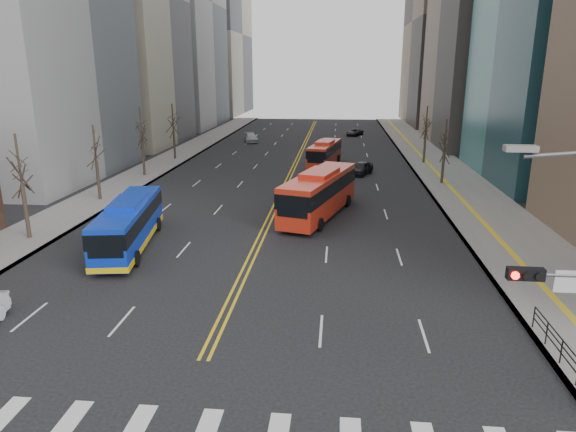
{
  "coord_description": "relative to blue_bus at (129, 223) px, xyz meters",
  "views": [
    {
      "loc": [
        5.24,
        -13.04,
        11.47
      ],
      "look_at": [
        2.66,
        13.46,
        3.81
      ],
      "focal_mm": 32.0,
      "sensor_mm": 36.0,
      "label": 1
    }
  ],
  "objects": [
    {
      "name": "sidewalk_right",
      "position": [
        25.83,
        26.88,
        -1.63
      ],
      "size": [
        7.0,
        130.0,
        0.15
      ],
      "primitive_type": "cube",
      "color": "gray",
      "rests_on": "ground"
    },
    {
      "name": "sidewalk_left",
      "position": [
        -8.17,
        26.88,
        -1.63
      ],
      "size": [
        5.0,
        130.0,
        0.15
      ],
      "primitive_type": "cube",
      "color": "gray",
      "rests_on": "ground"
    },
    {
      "name": "centerline",
      "position": [
        8.33,
        36.88,
        -1.7
      ],
      "size": [
        0.55,
        100.0,
        0.01
      ],
      "color": "gold",
      "rests_on": "ground"
    },
    {
      "name": "pedestrian_railing",
      "position": [
        22.63,
        -12.12,
        -0.88
      ],
      "size": [
        0.06,
        6.06,
        1.02
      ],
      "color": "black",
      "rests_on": "sidewalk_right"
    },
    {
      "name": "street_trees",
      "position": [
        1.15,
        16.43,
        3.17
      ],
      "size": [
        35.2,
        47.2,
        7.6
      ],
      "color": "#30251D",
      "rests_on": "ground"
    },
    {
      "name": "blue_bus",
      "position": [
        0.0,
        0.0,
        0.0
      ],
      "size": [
        4.06,
        11.31,
        3.25
      ],
      "color": "#0C30BD",
      "rests_on": "ground"
    },
    {
      "name": "red_bus_near",
      "position": [
        12.19,
        8.76,
        0.37
      ],
      "size": [
        5.96,
        12.13,
        3.74
      ],
      "color": "red",
      "rests_on": "ground"
    },
    {
      "name": "red_bus_far",
      "position": [
        12.0,
        30.66,
        0.06
      ],
      "size": [
        4.02,
        10.1,
        3.16
      ],
      "color": "red",
      "rests_on": "ground"
    },
    {
      "name": "car_dark_mid",
      "position": [
        16.24,
        26.23,
        -0.98
      ],
      "size": [
        3.27,
        4.59,
        1.45
      ],
      "primitive_type": "imported",
      "rotation": [
        0.0,
        0.0,
        -0.41
      ],
      "color": "black",
      "rests_on": "ground"
    },
    {
      "name": "car_silver",
      "position": [
        -0.52,
        51.25,
        -1.01
      ],
      "size": [
        3.21,
        5.15,
        1.39
      ],
      "primitive_type": "imported",
      "rotation": [
        0.0,
        0.0,
        0.28
      ],
      "color": "#A7A7AC",
      "rests_on": "ground"
    },
    {
      "name": "car_dark_far",
      "position": [
        16.5,
        61.28,
        -1.12
      ],
      "size": [
        3.47,
        4.65,
        1.17
      ],
      "primitive_type": "imported",
      "rotation": [
        0.0,
        0.0,
        -0.41
      ],
      "color": "black",
      "rests_on": "ground"
    }
  ]
}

